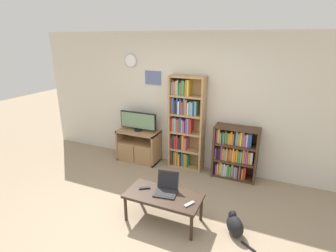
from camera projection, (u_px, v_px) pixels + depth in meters
name	position (u px, v px, depth m)	size (l,w,h in m)	color
ground_plane	(134.00, 229.00, 3.57)	(18.00, 18.00, 0.00)	gray
wall_back	(189.00, 102.00, 5.05)	(6.72, 0.09, 2.60)	beige
tv_stand	(138.00, 146.00, 5.48)	(0.86, 0.44, 0.66)	#9E754C
television	(138.00, 121.00, 5.35)	(0.80, 0.18, 0.39)	black
bookshelf_tall	(185.00, 123.00, 5.04)	(0.67, 0.27, 1.83)	tan
bookshelf_short	(234.00, 153.00, 4.78)	(0.78, 0.32, 0.99)	#472D1E
coffee_table	(163.00, 198.00, 3.64)	(1.06, 0.52, 0.41)	#332319
laptop	(167.00, 187.00, 3.68)	(0.35, 0.34, 0.27)	#232326
remote_near_laptop	(145.00, 188.00, 3.77)	(0.16, 0.12, 0.02)	black
remote_far_from_laptop	(189.00, 204.00, 3.40)	(0.11, 0.16, 0.02)	#99999E
cat	(235.00, 225.00, 3.45)	(0.48, 0.42, 0.30)	black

